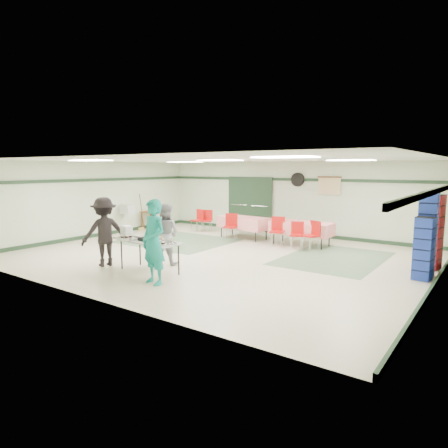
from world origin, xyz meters
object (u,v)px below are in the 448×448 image
Objects in this scene: chair_loose_b at (198,218)px; broom at (142,212)px; dining_table_a at (301,228)px; chair_a at (297,232)px; dining_table_b at (243,222)px; chair_c at (313,232)px; volunteer_grey at (165,234)px; chair_d at (231,224)px; crate_stack_red at (433,232)px; serving_table at (149,243)px; volunteer_teal at (154,242)px; printer_table at (151,214)px; crate_stack_blue_b at (424,249)px; volunteer_dark at (104,232)px; office_printer at (127,209)px; chair_loose_a at (207,218)px; chair_b at (278,228)px; crate_stack_blue_a at (427,235)px.

broom is at bearing -142.90° from chair_loose_b.
chair_a is (0.12, -0.57, -0.06)m from dining_table_a.
chair_c reaches higher than dining_table_b.
volunteer_grey reaches higher than chair_a.
dining_table_b is 2.09× the size of chair_d.
chair_c is 0.49× the size of crate_stack_red.
volunteer_teal is at bearing -31.83° from serving_table.
printer_table is (-6.41, -0.35, 0.06)m from dining_table_a.
volunteer_teal is at bearing -37.73° from broom.
chair_c is 3.63m from crate_stack_blue_b.
volunteer_dark is 5.87m from chair_loose_b.
volunteer_teal reaches higher than office_printer.
chair_c reaches higher than printer_table.
crate_stack_red reaches higher than dining_table_b.
office_printer is at bearing -162.00° from chair_loose_a.
chair_b is at bearing 5.61° from office_printer.
serving_table is at bearing -90.88° from chair_c.
volunteer_grey is 5.37m from chair_loose_a.
volunteer_grey is at bearing 136.01° from volunteer_teal.
chair_a is 0.99× the size of chair_loose_a.
volunteer_grey is 4.26m from chair_a.
volunteer_grey is 1.88× the size of chair_a.
chair_c reaches higher than chair_loose_b.
volunteer_dark is 0.89× the size of dining_table_a.
broom is (-4.13, -0.22, 0.18)m from chair_d.
serving_table is 1.97× the size of chair_c.
crate_stack_blue_b reaches higher than chair_a.
serving_table is at bearing -148.39° from crate_stack_blue_a.
volunteer_teal is at bearing -41.17° from office_printer.
printer_table is (-5.64, 5.46, -0.28)m from volunteer_teal.
chair_a reaches higher than dining_table_a.
dining_table_a is 4.47m from chair_loose_b.
crate_stack_blue_b reaches higher than printer_table.
office_printer is at bearing -101.65° from printer_table.
serving_table is 4.91m from chair_a.
chair_loose_a is 0.97× the size of chair_loose_b.
chair_loose_a reaches higher than chair_a.
crate_stack_red is (6.84, 4.43, 0.05)m from volunteer_dark.
broom is (-4.92, 4.40, 0.03)m from serving_table.
chair_loose_a is at bearing 173.19° from dining_table_a.
chair_a is 0.91× the size of chair_d.
chair_c is at bearing 173.27° from crate_stack_red.
chair_c is (2.21, 4.61, -0.16)m from serving_table.
chair_loose_a is at bearing 130.91° from chair_d.
chair_a is 6.62m from office_printer.
chair_c is (0.63, -0.57, -0.02)m from dining_table_a.
volunteer_teal is (0.81, -0.64, 0.20)m from serving_table.
dining_table_a is (0.77, 5.81, -0.34)m from volunteer_teal.
chair_b is at bearing 174.96° from crate_stack_red.
dining_table_a is 0.79m from chair_b.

